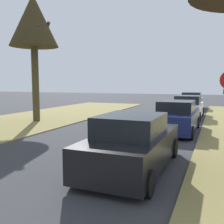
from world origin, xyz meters
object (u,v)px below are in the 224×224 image
at_px(street_tree_left_mid_b, 34,22).
at_px(parked_sedan_navy, 177,118).
at_px(parked_sedan_black, 133,144).
at_px(parked_sedan_white, 188,108).
at_px(parked_sedan_tan, 192,101).

relative_size(street_tree_left_mid_b, parked_sedan_navy, 1.76).
height_order(parked_sedan_black, parked_sedan_white, same).
bearing_deg(parked_sedan_tan, parked_sedan_navy, -88.34).
relative_size(parked_sedan_navy, parked_sedan_tan, 1.00).
distance_m(parked_sedan_navy, parked_sedan_white, 5.84).
height_order(parked_sedan_black, parked_sedan_tan, same).
xyz_separation_m(parked_sedan_black, parked_sedan_navy, (0.34, 6.22, 0.00)).
height_order(street_tree_left_mid_b, parked_sedan_black, street_tree_left_mid_b).
relative_size(street_tree_left_mid_b, parked_sedan_white, 1.76).
distance_m(street_tree_left_mid_b, parked_sedan_tan, 15.99).
relative_size(parked_sedan_navy, parked_sedan_white, 1.00).
distance_m(parked_sedan_black, parked_sedan_navy, 6.23).
height_order(parked_sedan_navy, parked_sedan_tan, same).
height_order(street_tree_left_mid_b, parked_sedan_tan, street_tree_left_mid_b).
distance_m(street_tree_left_mid_b, parked_sedan_white, 11.68).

